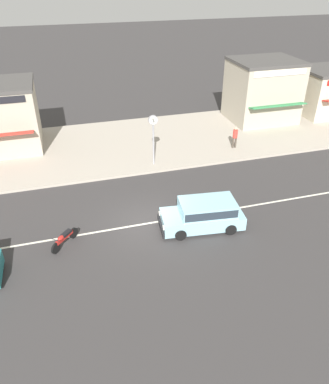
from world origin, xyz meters
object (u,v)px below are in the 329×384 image
at_px(minivan_pale_blue_2, 204,213).
at_px(pedestrian_mid_kerb, 235,136).
at_px(street_clock, 153,129).
at_px(motorcycle_0, 64,238).
at_px(shopfront_corner_warung, 263,90).

distance_m(minivan_pale_blue_2, pedestrian_mid_kerb, 10.18).
height_order(minivan_pale_blue_2, street_clock, street_clock).
distance_m(motorcycle_0, pedestrian_mid_kerb, 15.15).
xyz_separation_m(minivan_pale_blue_2, motorcycle_0, (-7.16, 0.46, -0.42)).
bearing_deg(street_clock, minivan_pale_blue_2, -84.31).
distance_m(motorcycle_0, shopfront_corner_warung, 21.95).
bearing_deg(minivan_pale_blue_2, street_clock, 95.69).
xyz_separation_m(minivan_pale_blue_2, shopfront_corner_warung, (10.45, 13.36, 1.86)).
bearing_deg(street_clock, shopfront_corner_warung, 27.49).
relative_size(motorcycle_0, pedestrian_mid_kerb, 0.90).
relative_size(street_clock, shopfront_corner_warung, 0.64).
height_order(motorcycle_0, shopfront_corner_warung, shopfront_corner_warung).
bearing_deg(motorcycle_0, street_clock, 47.77).
distance_m(street_clock, shopfront_corner_warung, 12.63).
bearing_deg(minivan_pale_blue_2, shopfront_corner_warung, 51.96).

